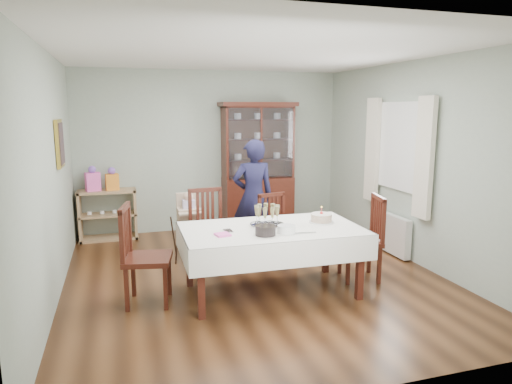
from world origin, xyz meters
name	(u,v)px	position (x,y,z in m)	size (l,w,h in m)	color
floor	(254,276)	(0.00, 0.00, 0.00)	(5.00, 5.00, 0.00)	#593319
room_shell	(242,137)	(0.00, 0.53, 1.70)	(5.00, 5.00, 5.00)	#9EAA99
dining_table	(271,260)	(0.05, -0.54, 0.38)	(2.02, 1.19, 0.76)	#441911
china_cabinet	(258,164)	(0.75, 2.26, 1.12)	(1.30, 0.48, 2.18)	#441911
sideboard	(108,215)	(-1.75, 2.28, 0.40)	(0.90, 0.38, 0.80)	tan
picture_frame	(60,143)	(-2.22, 0.80, 1.65)	(0.04, 0.48, 0.58)	gold
window	(400,146)	(2.22, 0.30, 1.55)	(0.04, 1.02, 1.22)	white
curtain_left	(424,158)	(2.16, -0.32, 1.45)	(0.07, 0.30, 1.55)	silver
curtain_right	(372,150)	(2.16, 0.92, 1.45)	(0.07, 0.30, 1.55)	silver
radiator	(392,233)	(2.16, 0.30, 0.30)	(0.10, 0.80, 0.55)	white
chair_far_left	(210,246)	(-0.47, 0.41, 0.31)	(0.50, 0.50, 1.04)	#441911
chair_far_right	(277,244)	(0.44, 0.35, 0.28)	(0.49, 0.49, 0.94)	#441911
chair_end_left	(147,274)	(-1.32, -0.42, 0.32)	(0.57, 0.57, 1.07)	#441911
chair_end_right	(361,254)	(1.24, -0.44, 0.31)	(0.55, 0.55, 1.03)	#441911
woman	(253,197)	(0.28, 0.97, 0.82)	(0.60, 0.39, 1.64)	black
high_chair	(189,232)	(-0.65, 0.98, 0.37)	(0.42, 0.42, 0.94)	black
champagne_tray	(267,219)	(0.03, -0.45, 0.84)	(0.39, 0.39, 0.24)	silver
birthday_cake	(321,218)	(0.68, -0.48, 0.81)	(0.28, 0.28, 0.19)	white
plate_stack_dark	(265,230)	(-0.11, -0.80, 0.81)	(0.22, 0.22, 0.10)	black
plate_stack_white	(286,229)	(0.13, -0.79, 0.80)	(0.19, 0.19, 0.08)	white
napkin_stack	(223,235)	(-0.54, -0.69, 0.77)	(0.15, 0.15, 0.02)	#FF5DBE
cutlery	(225,231)	(-0.48, -0.54, 0.77)	(0.10, 0.15, 0.01)	silver
cake_knife	(303,233)	(0.29, -0.86, 0.77)	(0.29, 0.03, 0.01)	silver
gift_bag_pink	(93,180)	(-1.95, 2.26, 0.98)	(0.24, 0.19, 0.40)	#FF5DBE
gift_bag_orange	(112,180)	(-1.66, 2.26, 0.96)	(0.21, 0.16, 0.36)	orange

